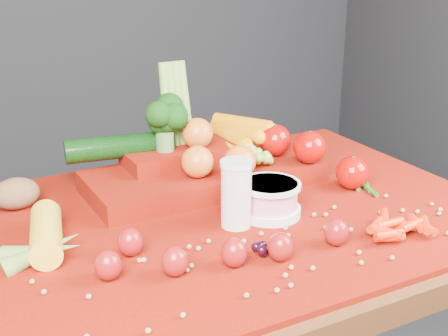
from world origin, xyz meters
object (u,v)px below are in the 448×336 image
milk_glass (236,191)px  produce_mound (210,159)px  table (229,258)px  yogurt_bowl (270,198)px

milk_glass → produce_mound: size_ratio=0.22×
table → yogurt_bowl: bearing=-38.5°
yogurt_bowl → produce_mound: (-0.03, 0.21, 0.02)m
table → produce_mound: 0.23m
produce_mound → milk_glass: bearing=-104.5°
table → produce_mound: size_ratio=1.84×
milk_glass → produce_mound: 0.23m
table → milk_glass: bearing=-106.5°
table → yogurt_bowl: 0.17m
milk_glass → table: bearing=73.5°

